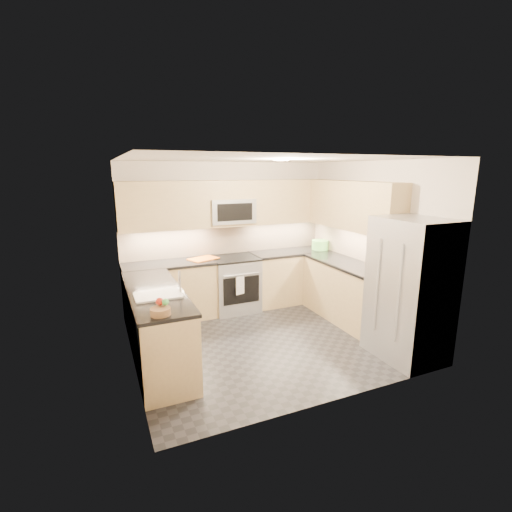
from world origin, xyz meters
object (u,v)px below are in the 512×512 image
(gas_range, at_px, (234,284))
(refrigerator, at_px, (410,290))
(microwave, at_px, (231,211))
(cutting_board, at_px, (203,259))
(utensil_bowl, at_px, (320,245))
(fruit_basket, at_px, (160,312))

(gas_range, relative_size, refrigerator, 0.51)
(refrigerator, bearing_deg, microwave, 119.62)
(refrigerator, relative_size, cutting_board, 3.99)
(refrigerator, bearing_deg, cutting_board, 128.55)
(utensil_bowl, height_order, fruit_basket, utensil_bowl)
(microwave, xyz_separation_m, refrigerator, (1.45, -2.55, -0.80))
(gas_range, distance_m, fruit_basket, 2.69)
(gas_range, xyz_separation_m, fruit_basket, (-1.57, -2.12, 0.52))
(utensil_bowl, height_order, cutting_board, utensil_bowl)
(microwave, bearing_deg, utensil_bowl, -6.68)
(cutting_board, bearing_deg, gas_range, -5.11)
(microwave, bearing_deg, gas_range, -90.00)
(microwave, height_order, utensil_bowl, microwave)
(gas_range, bearing_deg, microwave, 90.00)
(utensil_bowl, bearing_deg, cutting_board, 176.96)
(gas_range, height_order, refrigerator, refrigerator)
(fruit_basket, bearing_deg, cutting_board, 64.16)
(gas_range, bearing_deg, utensil_bowl, -2.39)
(cutting_board, distance_m, fruit_basket, 2.41)
(utensil_bowl, bearing_deg, microwave, 173.32)
(microwave, height_order, fruit_basket, microwave)
(microwave, xyz_separation_m, cutting_board, (-0.52, -0.08, -0.75))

